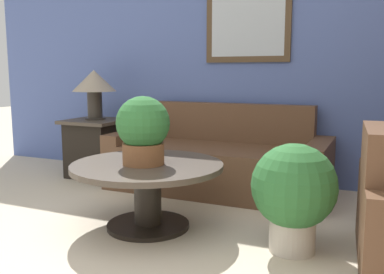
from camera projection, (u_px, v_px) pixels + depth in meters
wall_back at (242, 54)px, 4.37m from camera, size 6.45×0.09×2.60m
couch_main at (219, 162)px, 4.11m from camera, size 2.06×0.87×0.81m
coffee_table at (148, 181)px, 3.08m from camera, size 1.09×1.09×0.48m
side_table at (96, 147)px, 4.64m from camera, size 0.59×0.59×0.62m
table_lamp at (94, 84)px, 4.54m from camera, size 0.46×0.46×0.53m
potted_plant_on_table at (143, 129)px, 2.99m from camera, size 0.38×0.38×0.48m
potted_plant_floor at (294, 191)px, 2.66m from camera, size 0.53×0.53×0.69m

